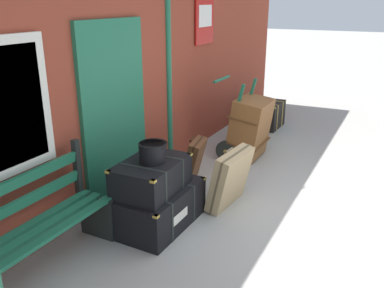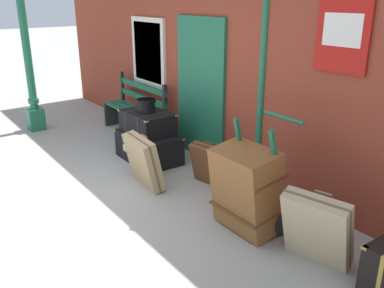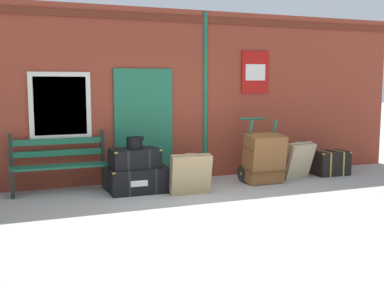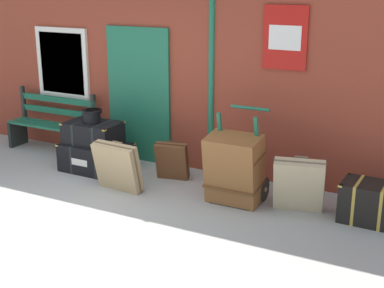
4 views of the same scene
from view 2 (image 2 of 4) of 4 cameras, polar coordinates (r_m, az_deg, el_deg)
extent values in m
plane|color=#A3A099|center=(5.18, -18.24, -8.52)|extent=(60.00, 60.00, 0.00)
cube|color=brown|center=(5.93, 4.93, 12.23)|extent=(10.40, 0.30, 3.20)
cube|color=#1E6647|center=(6.21, 1.15, 7.49)|extent=(1.10, 0.05, 2.10)
cube|color=#123D2A|center=(6.21, 1.06, 7.48)|extent=(0.06, 0.02, 2.10)
cube|color=silver|center=(7.36, -5.98, 12.48)|extent=(1.04, 0.06, 1.16)
cube|color=silver|center=(7.35, -6.11, 12.46)|extent=(0.88, 0.02, 1.00)
cylinder|color=#1E6647|center=(5.21, 9.76, 11.00)|extent=(0.09, 0.09, 3.14)
cube|color=#B7140F|center=(4.47, 20.08, 14.53)|extent=(0.60, 0.02, 0.84)
cube|color=white|center=(4.46, 19.98, 14.53)|extent=(0.44, 0.01, 0.32)
cube|color=#1E6647|center=(8.26, -20.70, 3.23)|extent=(0.28, 0.28, 0.40)
cylinder|color=#1E6647|center=(8.01, -21.94, 13.04)|extent=(0.14, 0.14, 2.45)
cylinder|color=#1E6647|center=(8.18, -20.99, 5.58)|extent=(0.19, 0.19, 0.08)
cube|color=#1E6647|center=(7.40, -9.11, 4.47)|extent=(1.60, 0.09, 0.04)
cube|color=#1E6647|center=(7.46, -8.16, 4.65)|extent=(1.60, 0.09, 0.04)
cube|color=#1E6647|center=(7.53, -7.22, 4.82)|extent=(1.60, 0.09, 0.04)
cube|color=#1E6647|center=(7.51, -6.88, 6.37)|extent=(1.60, 0.05, 0.10)
cube|color=#1E6647|center=(7.46, -6.94, 7.87)|extent=(1.60, 0.05, 0.10)
cube|color=black|center=(8.18, -10.62, 4.21)|extent=(0.06, 0.40, 0.45)
cube|color=black|center=(8.15, -9.57, 7.87)|extent=(0.06, 0.06, 0.56)
cube|color=black|center=(6.89, -5.06, 1.55)|extent=(0.06, 0.40, 0.45)
cube|color=black|center=(6.85, -3.75, 5.87)|extent=(0.06, 0.06, 0.56)
cube|color=black|center=(6.30, -5.97, -0.39)|extent=(1.01, 0.65, 0.42)
cube|color=black|center=(6.49, -6.96, 0.17)|extent=(0.05, 0.65, 0.43)
cube|color=black|center=(6.12, -4.93, -0.98)|extent=(0.05, 0.65, 0.43)
cube|color=#B79338|center=(6.52, -10.42, 1.91)|extent=(0.05, 0.05, 0.02)
cube|color=#B79338|center=(5.70, -6.28, -0.47)|extent=(0.05, 0.05, 0.02)
cube|color=#B79338|center=(6.78, -5.84, 2.83)|extent=(0.05, 0.05, 0.02)
cube|color=#B79338|center=(6.00, -1.28, 0.67)|extent=(0.05, 0.05, 0.02)
cube|color=silver|center=(6.19, -8.66, -0.89)|extent=(0.36, 0.01, 0.10)
cube|color=black|center=(6.25, -6.16, 2.99)|extent=(0.82, 0.56, 0.32)
cube|color=black|center=(6.39, -7.02, 3.35)|extent=(0.05, 0.55, 0.33)
cube|color=black|center=(6.10, -5.26, 2.61)|extent=(0.05, 0.55, 0.33)
cube|color=#B79338|center=(6.40, -9.92, 4.61)|extent=(0.05, 0.05, 0.02)
cube|color=#B79338|center=(5.77, -6.31, 3.11)|extent=(0.05, 0.05, 0.02)
cube|color=#B79338|center=(6.64, -6.12, 5.34)|extent=(0.05, 0.05, 0.02)
cube|color=#B79338|center=(6.03, -2.27, 3.96)|extent=(0.05, 0.05, 0.02)
cylinder|color=black|center=(6.17, -6.38, 5.28)|extent=(0.27, 0.27, 0.20)
cylinder|color=black|center=(6.13, -6.30, 5.95)|extent=(0.28, 0.28, 0.04)
cube|color=black|center=(4.58, 7.17, -11.35)|extent=(0.56, 0.28, 0.03)
cube|color=#1E6647|center=(4.60, 7.18, -3.18)|extent=(0.04, 0.34, 1.17)
cube|color=#1E6647|center=(4.29, 11.74, -5.24)|extent=(0.04, 0.34, 1.17)
cylinder|color=#1E6647|center=(4.46, 12.50, 3.58)|extent=(0.54, 0.04, 0.04)
cylinder|color=black|center=(4.87, 6.92, -7.39)|extent=(0.04, 0.32, 0.32)
cylinder|color=#B79338|center=(4.87, 6.92, -7.39)|extent=(0.07, 0.06, 0.06)
cylinder|color=black|center=(4.48, 12.56, -10.28)|extent=(0.04, 0.32, 0.32)
cylinder|color=#B79338|center=(4.48, 12.56, -10.28)|extent=(0.07, 0.06, 0.06)
cube|color=brown|center=(4.37, 7.61, -6.20)|extent=(0.68, 0.55, 0.93)
cube|color=brown|center=(4.46, 7.50, -8.47)|extent=(0.70, 0.46, 0.09)
cube|color=brown|center=(4.29, 7.73, -3.85)|extent=(0.70, 0.46, 0.09)
cube|color=tan|center=(5.41, -6.68, -2.42)|extent=(0.70, 0.36, 0.68)
cylinder|color=brown|center=(5.30, -6.59, 1.06)|extent=(0.16, 0.04, 0.03)
cube|color=brown|center=(5.41, -6.68, -2.42)|extent=(0.70, 0.22, 0.66)
cube|color=brown|center=(5.44, 2.19, -2.80)|extent=(0.50, 0.35, 0.56)
cylinder|color=#3A2112|center=(5.35, 2.43, 0.07)|extent=(0.16, 0.06, 0.03)
cube|color=#351E10|center=(5.44, 2.19, -2.80)|extent=(0.49, 0.24, 0.55)
cube|color=tan|center=(4.03, 16.83, -11.12)|extent=(0.68, 0.51, 0.72)
cylinder|color=#71644C|center=(3.89, 17.66, -6.48)|extent=(0.16, 0.06, 0.03)
cube|color=brown|center=(4.03, 16.83, -11.12)|extent=(0.66, 0.37, 0.68)
cube|color=#B79338|center=(3.68, 22.75, -13.04)|extent=(0.05, 0.05, 0.02)
camera|label=1|loc=(8.45, -31.98, 16.39)|focal=38.29mm
camera|label=3|loc=(8.59, -69.49, 3.50)|focal=44.11mm
camera|label=4|loc=(3.30, -121.91, -2.67)|focal=50.62mm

